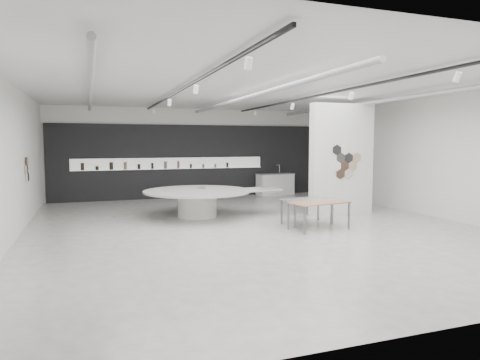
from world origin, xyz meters
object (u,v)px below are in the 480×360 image
object	(u,v)px
partition_column	(342,159)
display_island	(199,199)
kitchen_counter	(275,184)
sample_table_wood	(319,204)
sample_table_stone	(307,201)

from	to	relation	value
partition_column	display_island	xyz separation A→B (m)	(-4.52, 1.03, -1.24)
partition_column	kitchen_counter	xyz separation A→B (m)	(0.11, 5.52, -1.31)
sample_table_wood	display_island	bearing A→B (deg)	131.39
display_island	sample_table_wood	distance (m)	3.93
partition_column	sample_table_stone	distance (m)	2.47
display_island	kitchen_counter	world-z (taller)	kitchen_counter
sample_table_wood	kitchen_counter	size ratio (longest dim) A/B	0.96
display_island	sample_table_wood	world-z (taller)	display_island
partition_column	display_island	world-z (taller)	partition_column
display_island	sample_table_wood	bearing A→B (deg)	-56.64
partition_column	display_island	distance (m)	4.79
sample_table_stone	partition_column	bearing A→B (deg)	31.90
partition_column	kitchen_counter	bearing A→B (deg)	88.81
sample_table_wood	kitchen_counter	xyz separation A→B (m)	(2.03, 7.44, -0.20)
sample_table_wood	kitchen_counter	distance (m)	7.71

